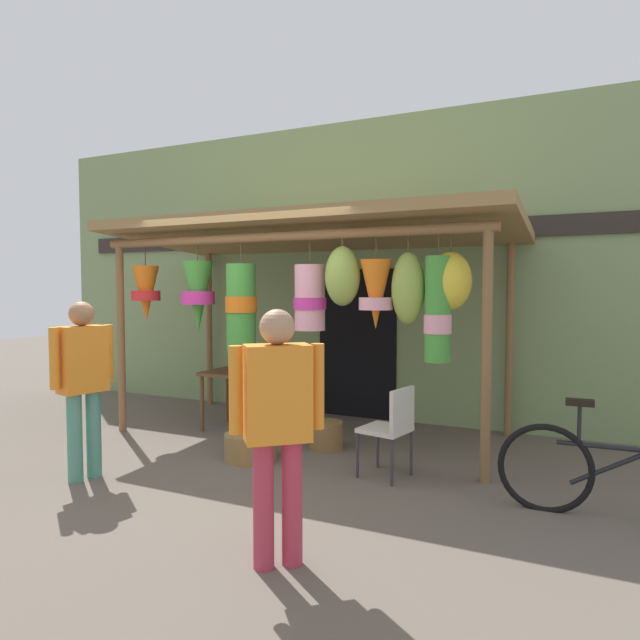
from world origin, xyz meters
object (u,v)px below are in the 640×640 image
(wicker_basket_by_table, at_px, (326,435))
(customer_foreground, at_px, (278,416))
(wicker_basket_spare, at_px, (251,446))
(parked_bicycle, at_px, (620,475))
(flower_heap_on_table, at_px, (262,367))
(display_table, at_px, (258,379))
(vendor_in_orange, at_px, (83,375))
(folding_chair, at_px, (392,424))

(wicker_basket_by_table, xyz_separation_m, customer_foreground, (0.79, -2.44, 0.80))
(wicker_basket_spare, xyz_separation_m, parked_bicycle, (3.30, -0.12, 0.22))
(customer_foreground, bearing_deg, parked_bicycle, 40.23)
(flower_heap_on_table, height_order, parked_bicycle, parked_bicycle)
(display_table, height_order, wicker_basket_by_table, display_table)
(wicker_basket_by_table, bearing_deg, vendor_in_orange, -131.41)
(flower_heap_on_table, distance_m, folding_chair, 2.12)
(customer_foreground, bearing_deg, flower_heap_on_table, 122.83)
(wicker_basket_by_table, bearing_deg, folding_chair, -32.45)
(wicker_basket_spare, bearing_deg, flower_heap_on_table, 114.41)
(parked_bicycle, height_order, customer_foreground, customer_foreground)
(display_table, height_order, flower_heap_on_table, flower_heap_on_table)
(vendor_in_orange, height_order, customer_foreground, vendor_in_orange)
(parked_bicycle, bearing_deg, display_table, 163.92)
(customer_foreground, bearing_deg, display_table, 123.58)
(flower_heap_on_table, bearing_deg, display_table, 152.99)
(vendor_in_orange, bearing_deg, wicker_basket_by_table, 48.59)
(vendor_in_orange, bearing_deg, customer_foreground, -15.02)
(display_table, distance_m, wicker_basket_spare, 1.21)
(display_table, relative_size, folding_chair, 1.64)
(wicker_basket_spare, bearing_deg, folding_chair, 2.32)
(flower_heap_on_table, bearing_deg, folding_chair, -24.70)
(parked_bicycle, relative_size, vendor_in_orange, 1.08)
(wicker_basket_by_table, bearing_deg, parked_bicycle, -15.71)
(wicker_basket_by_table, bearing_deg, customer_foreground, -72.14)
(flower_heap_on_table, distance_m, customer_foreground, 3.24)
(parked_bicycle, bearing_deg, flower_heap_on_table, 164.16)
(folding_chair, xyz_separation_m, vendor_in_orange, (-2.52, -1.21, 0.45))
(wicker_basket_by_table, xyz_separation_m, vendor_in_orange, (-1.59, -1.80, 0.80))
(wicker_basket_spare, distance_m, vendor_in_orange, 1.76)
(wicker_basket_spare, height_order, parked_bicycle, parked_bicycle)
(wicker_basket_by_table, distance_m, customer_foreground, 2.68)
(display_table, xyz_separation_m, customer_foreground, (1.83, -2.76, 0.30))
(parked_bicycle, height_order, vendor_in_orange, vendor_in_orange)
(parked_bicycle, xyz_separation_m, customer_foreground, (-1.97, -1.67, 0.60))
(flower_heap_on_table, xyz_separation_m, parked_bicycle, (3.73, -1.06, -0.45))
(wicker_basket_by_table, height_order, wicker_basket_spare, wicker_basket_by_table)
(display_table, height_order, customer_foreground, customer_foreground)
(display_table, distance_m, flower_heap_on_table, 0.18)
(wicker_basket_by_table, bearing_deg, display_table, 162.95)
(display_table, bearing_deg, wicker_basket_spare, -62.78)
(wicker_basket_spare, bearing_deg, display_table, 117.22)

